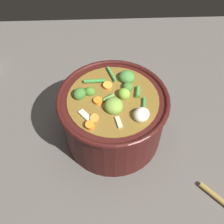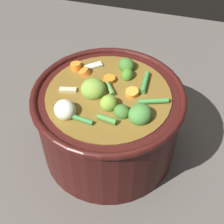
{
  "view_description": "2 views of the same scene",
  "coord_description": "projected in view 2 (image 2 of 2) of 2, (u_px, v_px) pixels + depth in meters",
  "views": [
    {
      "loc": [
        0.41,
        -0.02,
        0.62
      ],
      "look_at": [
        0.02,
        -0.0,
        0.12
      ],
      "focal_mm": 43.36,
      "sensor_mm": 36.0,
      "label": 1
    },
    {
      "loc": [
        -0.11,
        0.38,
        0.53
      ],
      "look_at": [
        -0.01,
        0.01,
        0.12
      ],
      "focal_mm": 51.87,
      "sensor_mm": 36.0,
      "label": 2
    }
  ],
  "objects": [
    {
      "name": "cooking_pot",
      "position": [
        109.0,
        121.0,
        0.6
      ],
      "size": [
        0.27,
        0.27,
        0.17
      ],
      "color": "#38110F",
      "rests_on": "ground_plane"
    },
    {
      "name": "ground_plane",
      "position": [
        109.0,
        148.0,
        0.65
      ],
      "size": [
        1.1,
        1.1,
        0.0
      ],
      "primitive_type": "plane",
      "color": "#514C47"
    }
  ]
}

